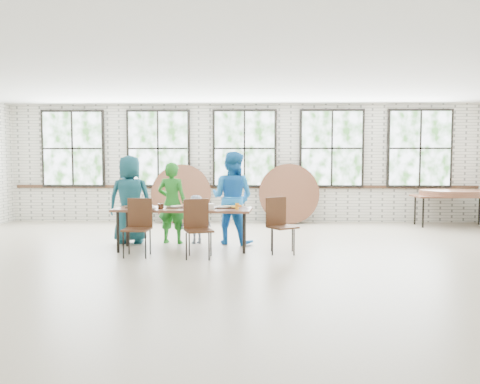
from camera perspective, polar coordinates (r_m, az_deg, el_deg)
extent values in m
plane|color=#B0A18C|center=(7.63, -0.09, -8.10)|extent=(12.00, 12.00, 0.00)
plane|color=white|center=(7.59, -0.09, 14.63)|extent=(12.00, 12.00, 0.00)
plane|color=silver|center=(11.96, 0.56, 3.52)|extent=(12.00, 0.00, 12.00)
plane|color=silver|center=(2.97, -2.70, 2.07)|extent=(12.00, 0.00, 12.00)
cube|color=#422819|center=(11.95, 0.56, 0.64)|extent=(11.80, 0.05, 0.08)
cube|color=black|center=(12.77, -19.68, 5.00)|extent=(1.62, 0.05, 1.97)
cube|color=white|center=(12.73, -19.74, 5.01)|extent=(1.50, 0.01, 1.85)
cube|color=black|center=(12.14, -9.92, 5.24)|extent=(1.62, 0.05, 1.97)
cube|color=white|center=(12.11, -9.96, 5.24)|extent=(1.50, 0.01, 1.85)
cube|color=black|center=(11.90, 0.56, 5.33)|extent=(1.62, 0.05, 1.97)
cube|color=white|center=(11.87, 0.55, 5.33)|extent=(1.50, 0.01, 1.85)
cube|color=black|center=(12.06, 11.11, 5.23)|extent=(1.62, 0.05, 1.97)
cube|color=white|center=(12.03, 11.14, 5.24)|extent=(1.50, 0.01, 1.85)
cube|color=black|center=(12.61, 21.06, 4.99)|extent=(1.62, 0.05, 1.97)
cube|color=white|center=(12.58, 21.11, 4.99)|extent=(1.50, 0.01, 1.85)
cube|color=brown|center=(8.30, -6.94, -2.11)|extent=(2.45, 0.97, 0.04)
cylinder|color=black|center=(8.29, -14.67, -4.80)|extent=(0.05, 0.05, 0.70)
cylinder|color=black|center=(8.86, -13.58, -4.22)|extent=(0.05, 0.05, 0.70)
cylinder|color=black|center=(7.96, 0.49, -5.03)|extent=(0.05, 0.05, 0.70)
cylinder|color=black|center=(8.55, 0.57, -4.40)|extent=(0.05, 0.05, 0.70)
cube|color=#442716|center=(7.89, -12.46, -4.48)|extent=(0.44, 0.42, 0.03)
cube|color=#442716|center=(8.03, -12.09, -2.52)|extent=(0.42, 0.05, 0.50)
cylinder|color=black|center=(7.81, -14.03, -6.30)|extent=(0.02, 0.02, 0.44)
cylinder|color=black|center=(8.13, -13.38, -5.88)|extent=(0.02, 0.02, 0.44)
cylinder|color=black|center=(7.72, -11.44, -6.38)|extent=(0.02, 0.02, 0.44)
cylinder|color=black|center=(8.04, -10.89, -5.95)|extent=(0.02, 0.02, 0.44)
cube|color=#442716|center=(7.61, -5.04, -4.71)|extent=(0.53, 0.52, 0.03)
cube|color=#442716|center=(7.76, -5.36, -2.68)|extent=(0.41, 0.17, 0.50)
cylinder|color=black|center=(7.50, -6.56, -6.62)|extent=(0.02, 0.02, 0.44)
cylinder|color=black|center=(7.83, -6.20, -6.17)|extent=(0.02, 0.02, 0.44)
cylinder|color=black|center=(7.46, -3.80, -6.66)|extent=(0.02, 0.02, 0.44)
cylinder|color=black|center=(7.79, -3.57, -6.20)|extent=(0.02, 0.02, 0.44)
cube|color=#442716|center=(7.99, 5.22, -4.29)|extent=(0.57, 0.57, 0.03)
cube|color=#442716|center=(8.10, 4.42, -2.38)|extent=(0.36, 0.26, 0.50)
cylinder|color=black|center=(7.85, 3.97, -6.14)|extent=(0.02, 0.02, 0.44)
cylinder|color=black|center=(8.18, 3.88, -5.72)|extent=(0.02, 0.02, 0.44)
cylinder|color=black|center=(7.87, 6.61, -6.12)|extent=(0.02, 0.02, 0.44)
cylinder|color=black|center=(8.20, 6.40, -5.71)|extent=(0.02, 0.02, 0.44)
imported|color=#165755|center=(9.15, -13.24, -0.88)|extent=(0.84, 0.56, 1.68)
imported|color=#217B23|center=(8.98, -8.29, -1.31)|extent=(0.62, 0.46, 1.55)
imported|color=#142641|center=(8.95, -5.36, -3.33)|extent=(0.68, 0.56, 0.92)
imported|color=blue|center=(8.85, -0.96, -0.71)|extent=(1.04, 0.94, 1.74)
cube|color=brown|center=(12.25, 24.46, -0.48)|extent=(1.82, 0.81, 0.04)
cylinder|color=black|center=(11.75, 21.42, -2.38)|extent=(0.04, 0.04, 0.70)
cylinder|color=black|center=(12.26, 20.55, -2.10)|extent=(0.04, 0.04, 0.70)
cylinder|color=black|center=(12.85, 27.15, -2.02)|extent=(0.04, 0.04, 0.70)
cube|color=black|center=(8.55, -12.15, -1.80)|extent=(0.44, 0.33, 0.02)
cube|color=black|center=(8.41, -7.30, -1.84)|extent=(0.44, 0.33, 0.02)
cube|color=black|center=(8.29, -1.56, -1.89)|extent=(0.44, 0.33, 0.02)
cylinder|color=black|center=(8.22, -9.66, -1.73)|extent=(0.09, 0.09, 0.09)
cube|color=red|center=(8.11, -6.73, -1.72)|extent=(0.06, 0.06, 0.11)
cylinder|color=blue|center=(8.19, -5.30, -1.69)|extent=(0.07, 0.07, 0.10)
cylinder|color=orange|center=(8.03, -0.34, -1.75)|extent=(0.07, 0.07, 0.11)
cylinder|color=white|center=(8.05, -3.71, -1.78)|extent=(0.17, 0.17, 0.10)
ellipsoid|color=white|center=(8.17, -10.58, -1.93)|extent=(0.11, 0.11, 0.05)
ellipsoid|color=white|center=(7.98, -5.96, -2.02)|extent=(0.11, 0.11, 0.05)
ellipsoid|color=white|center=(8.21, -2.54, -1.84)|extent=(0.11, 0.11, 0.05)
cylinder|color=brown|center=(12.25, 24.47, -0.29)|extent=(1.50, 1.50, 0.04)
cylinder|color=brown|center=(12.25, 24.48, -0.08)|extent=(1.50, 1.50, 0.04)
cylinder|color=brown|center=(12.24, 24.48, 0.13)|extent=(1.50, 1.50, 0.04)
cylinder|color=brown|center=(11.88, -7.25, -0.21)|extent=(1.50, 0.40, 1.47)
cylinder|color=brown|center=(11.77, -7.20, -0.24)|extent=(1.50, 0.36, 1.48)
cylinder|color=brown|center=(11.77, 5.96, -0.23)|extent=(1.50, 0.33, 1.48)
cylinder|color=brown|center=(11.67, 6.01, -0.27)|extent=(1.50, 0.26, 1.49)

